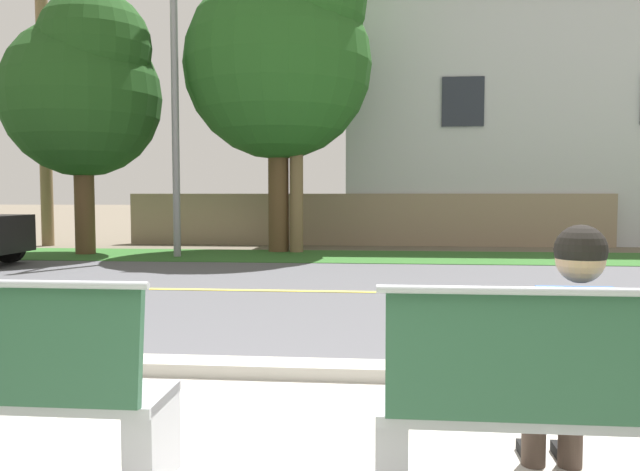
{
  "coord_description": "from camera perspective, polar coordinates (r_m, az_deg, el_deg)",
  "views": [
    {
      "loc": [
        0.5,
        -2.31,
        1.38
      ],
      "look_at": [
        -0.05,
        3.51,
        1.0
      ],
      "focal_mm": 35.33,
      "sensor_mm": 36.0,
      "label": 1
    }
  ],
  "objects": [
    {
      "name": "ground_plane",
      "position": [
        10.41,
        2.55,
        -3.88
      ],
      "size": [
        140.0,
        140.0,
        0.0
      ],
      "primitive_type": "plane",
      "color": "#665B4C"
    },
    {
      "name": "seated_person_blue",
      "position": [
        3.13,
        21.81,
        -9.59
      ],
      "size": [
        0.52,
        0.68,
        1.25
      ],
      "color": "#47382D",
      "rests_on": "ground_plane"
    },
    {
      "name": "house_across_street",
      "position": [
        20.94,
        18.62,
        10.24
      ],
      "size": [
        12.12,
        6.91,
        7.54
      ],
      "color": "#B7BCC1",
      "rests_on": "ground_plane"
    },
    {
      "name": "road_centre_line",
      "position": [
        8.93,
        2.08,
        -5.1
      ],
      "size": [
        48.0,
        0.14,
        0.01
      ],
      "primitive_type": "cube",
      "color": "#E0CC4C",
      "rests_on": "ground_plane"
    },
    {
      "name": "streetlamp",
      "position": [
        14.66,
        -12.82,
        15.67
      ],
      "size": [
        0.24,
        2.1,
        7.83
      ],
      "color": "gray",
      "rests_on": "ground_plane"
    },
    {
      "name": "garden_wall",
      "position": [
        17.07,
        4.13,
        1.45
      ],
      "size": [
        13.0,
        0.36,
        1.4
      ],
      "primitive_type": "cube",
      "color": "gray",
      "rests_on": "ground_plane"
    },
    {
      "name": "street_asphalt",
      "position": [
        8.93,
        2.08,
        -5.13
      ],
      "size": [
        52.0,
        8.0,
        0.01
      ],
      "primitive_type": "cube",
      "color": "#515156",
      "rests_on": "ground_plane"
    },
    {
      "name": "shade_tree_far_left",
      "position": [
        15.53,
        -20.51,
        12.55
      ],
      "size": [
        3.57,
        3.57,
        5.89
      ],
      "color": "brown",
      "rests_on": "ground_plane"
    },
    {
      "name": "far_verge_grass",
      "position": [
        13.93,
        3.26,
        -1.92
      ],
      "size": [
        48.0,
        2.8,
        0.02
      ],
      "primitive_type": "cube",
      "color": "#2D6026",
      "rests_on": "ground_plane"
    },
    {
      "name": "curb_edge",
      "position": [
        4.87,
        -0.75,
        -12.07
      ],
      "size": [
        44.0,
        0.3,
        0.11
      ],
      "primitive_type": "cube",
      "color": "#ADA89E",
      "rests_on": "ground_plane"
    },
    {
      "name": "shade_tree_left",
      "position": [
        15.36,
        -3.35,
        16.39
      ],
      "size": [
        4.43,
        4.43,
        7.3
      ],
      "color": "brown",
      "rests_on": "ground_plane"
    },
    {
      "name": "bench_right",
      "position": [
        3.06,
        24.98,
        -14.06
      ],
      "size": [
        2.03,
        0.48,
        1.01
      ],
      "color": "#9EA0A8",
      "rests_on": "ground_plane"
    }
  ]
}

